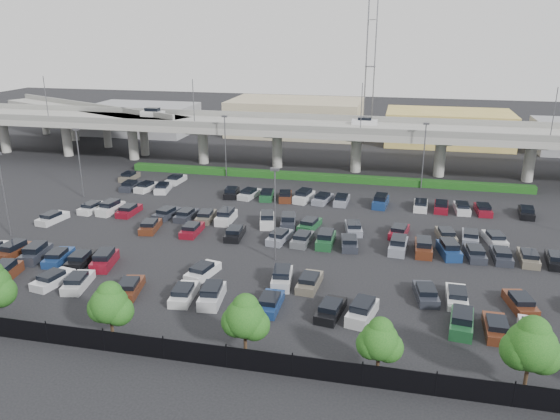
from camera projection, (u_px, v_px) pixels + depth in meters
name	position (u px, v px, depth m)	size (l,w,h in m)	color
ground	(290.00, 234.00, 66.74)	(280.00, 280.00, 0.00)	black
overpass	(327.00, 131.00, 94.12)	(150.00, 13.00, 15.80)	gray
on_ramp	(91.00, 112.00, 115.20)	(50.93, 30.13, 8.80)	gray
hedge	(321.00, 177.00, 89.66)	(66.00, 1.60, 1.10)	#183B11
fence	(213.00, 355.00, 40.59)	(70.00, 0.10, 2.00)	black
tree_row	(228.00, 316.00, 40.95)	(65.07, 3.66, 5.94)	#332316
parked_cars	(276.00, 237.00, 64.11)	(62.84, 41.60, 1.67)	silver
light_poles	(261.00, 179.00, 67.45)	(66.90, 48.38, 10.30)	#4E4E53
distant_buildings	(402.00, 124.00, 120.06)	(138.00, 24.00, 9.00)	gray
comm_tower	(370.00, 64.00, 129.26)	(2.40, 2.40, 30.00)	#4E4E53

